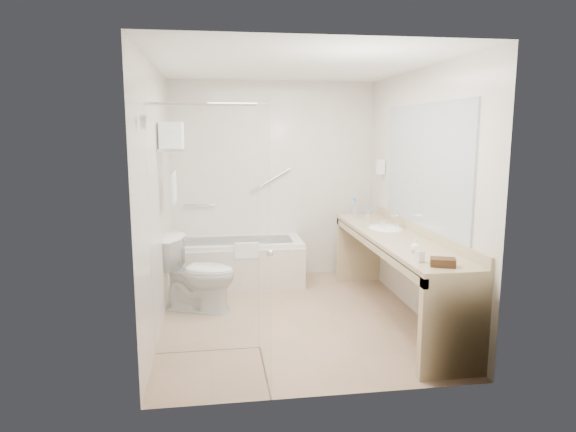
{
  "coord_description": "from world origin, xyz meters",
  "views": [
    {
      "loc": [
        -0.77,
        -4.96,
        1.9
      ],
      "look_at": [
        0.0,
        0.3,
        1.0
      ],
      "focal_mm": 32.0,
      "sensor_mm": 36.0,
      "label": 1
    }
  ],
  "objects": [
    {
      "name": "grab_bar_long",
      "position": [
        -0.05,
        1.56,
        1.25
      ],
      "size": [
        0.53,
        0.03,
        0.33
      ],
      "primitive_type": "cylinder",
      "rotation": [
        0.0,
        1.05,
        0.0
      ],
      "color": "silver",
      "rests_on": "wall_back"
    },
    {
      "name": "wall_left",
      "position": [
        -1.3,
        0.0,
        1.25
      ],
      "size": [
        0.1,
        3.2,
        2.5
      ],
      "primitive_type": "cube",
      "color": "beige",
      "rests_on": "ground"
    },
    {
      "name": "ceiling",
      "position": [
        0.0,
        0.0,
        2.5
      ],
      "size": [
        2.6,
        3.2,
        0.1
      ],
      "primitive_type": "cube",
      "color": "white",
      "rests_on": "wall_back"
    },
    {
      "name": "drinking_glass_near",
      "position": [
        0.99,
        0.23,
        0.89
      ],
      "size": [
        0.06,
        0.06,
        0.08
      ],
      "primitive_type": "cylinder",
      "rotation": [
        0.0,
        0.0,
        -0.01
      ],
      "color": "silver",
      "rests_on": "vanity_counter"
    },
    {
      "name": "soap_bottle_a",
      "position": [
        0.85,
        -1.16,
        0.88
      ],
      "size": [
        0.1,
        0.15,
        0.06
      ],
      "primitive_type": "imported",
      "rotation": [
        0.0,
        0.0,
        0.34
      ],
      "color": "white",
      "rests_on": "vanity_counter"
    },
    {
      "name": "bathtub",
      "position": [
        -0.5,
        1.24,
        0.28
      ],
      "size": [
        1.6,
        0.73,
        0.59
      ],
      "color": "white",
      "rests_on": "floor"
    },
    {
      "name": "sink",
      "position": [
        1.05,
        0.25,
        0.82
      ],
      "size": [
        0.4,
        0.52,
        0.14
      ],
      "primitive_type": "ellipsoid",
      "color": "white",
      "rests_on": "vanity_counter"
    },
    {
      "name": "towel_shelf",
      "position": [
        -1.17,
        0.35,
        1.75
      ],
      "size": [
        0.24,
        0.55,
        0.81
      ],
      "color": "silver",
      "rests_on": "wall_left"
    },
    {
      "name": "soap_bottle_b",
      "position": [
        0.95,
        -0.84,
        0.89
      ],
      "size": [
        0.12,
        0.14,
        0.09
      ],
      "primitive_type": "imported",
      "rotation": [
        0.0,
        0.0,
        0.3
      ],
      "color": "white",
      "rests_on": "vanity_counter"
    },
    {
      "name": "drinking_glass_far",
      "position": [
        0.99,
        0.16,
        0.9
      ],
      "size": [
        0.09,
        0.09,
        0.1
      ],
      "primitive_type": "cylinder",
      "rotation": [
        0.0,
        0.0,
        0.17
      ],
      "color": "silver",
      "rests_on": "vanity_counter"
    },
    {
      "name": "water_bottle_right",
      "position": [
        0.94,
        1.1,
        0.95
      ],
      "size": [
        0.07,
        0.07,
        0.22
      ],
      "rotation": [
        0.0,
        0.0,
        -0.05
      ],
      "color": "silver",
      "rests_on": "vanity_counter"
    },
    {
      "name": "mirror",
      "position": [
        1.29,
        -0.15,
        1.55
      ],
      "size": [
        0.02,
        2.0,
        1.2
      ],
      "primitive_type": "cube",
      "color": "#A9AFB5",
      "rests_on": "wall_right"
    },
    {
      "name": "wall_right",
      "position": [
        1.3,
        0.0,
        1.25
      ],
      "size": [
        0.1,
        3.2,
        2.5
      ],
      "primitive_type": "cube",
      "color": "beige",
      "rests_on": "ground"
    },
    {
      "name": "hairdryer_unit",
      "position": [
        1.25,
        1.05,
        1.45
      ],
      "size": [
        0.08,
        0.1,
        0.18
      ],
      "primitive_type": "cube",
      "color": "white",
      "rests_on": "wall_right"
    },
    {
      "name": "shower_enclosure",
      "position": [
        -0.63,
        -0.93,
        1.07
      ],
      "size": [
        0.96,
        0.91,
        2.11
      ],
      "color": "silver",
      "rests_on": "floor"
    },
    {
      "name": "amenity_basket",
      "position": [
        0.98,
        -1.31,
        0.88
      ],
      "size": [
        0.22,
        0.19,
        0.06
      ],
      "primitive_type": "cube",
      "rotation": [
        0.0,
        0.0,
        -0.37
      ],
      "color": "#3F2916",
      "rests_on": "vanity_counter"
    },
    {
      "name": "floor",
      "position": [
        0.0,
        0.0,
        0.0
      ],
      "size": [
        3.2,
        3.2,
        0.0
      ],
      "primitive_type": "plane",
      "color": "#9D7A61",
      "rests_on": "ground"
    },
    {
      "name": "faucet",
      "position": [
        1.2,
        0.25,
        0.93
      ],
      "size": [
        0.03,
        0.03,
        0.14
      ],
      "primitive_type": "cylinder",
      "color": "silver",
      "rests_on": "vanity_counter"
    },
    {
      "name": "water_bottle_left",
      "position": [
        0.98,
        0.65,
        0.93
      ],
      "size": [
        0.05,
        0.05,
        0.17
      ],
      "rotation": [
        0.0,
        0.0,
        0.16
      ],
      "color": "silver",
      "rests_on": "vanity_counter"
    },
    {
      "name": "wall_back",
      "position": [
        0.0,
        1.6,
        1.25
      ],
      "size": [
        2.6,
        0.1,
        2.5
      ],
      "primitive_type": "cube",
      "color": "beige",
      "rests_on": "ground"
    },
    {
      "name": "water_bottle_mid",
      "position": [
        0.9,
        0.93,
        0.93
      ],
      "size": [
        0.06,
        0.06,
        0.18
      ],
      "rotation": [
        0.0,
        0.0,
        -0.24
      ],
      "color": "silver",
      "rests_on": "vanity_counter"
    },
    {
      "name": "toilet",
      "position": [
        -0.95,
        0.36,
        0.39
      ],
      "size": [
        0.9,
        0.69,
        0.79
      ],
      "primitive_type": "imported",
      "rotation": [
        0.0,
        0.0,
        1.23
      ],
      "color": "white",
      "rests_on": "floor"
    },
    {
      "name": "wall_front",
      "position": [
        0.0,
        -1.6,
        1.25
      ],
      "size": [
        2.6,
        0.1,
        2.5
      ],
      "primitive_type": "cube",
      "color": "beige",
      "rests_on": "ground"
    },
    {
      "name": "vanity_counter",
      "position": [
        1.02,
        -0.15,
        0.64
      ],
      "size": [
        0.55,
        2.7,
        0.95
      ],
      "color": "tan",
      "rests_on": "floor"
    },
    {
      "name": "grab_bar_short",
      "position": [
        -0.95,
        1.56,
        0.95
      ],
      "size": [
        0.4,
        0.03,
        0.03
      ],
      "primitive_type": "cylinder",
      "rotation": [
        0.0,
        1.57,
        0.0
      ],
      "color": "silver",
      "rests_on": "wall_back"
    }
  ]
}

